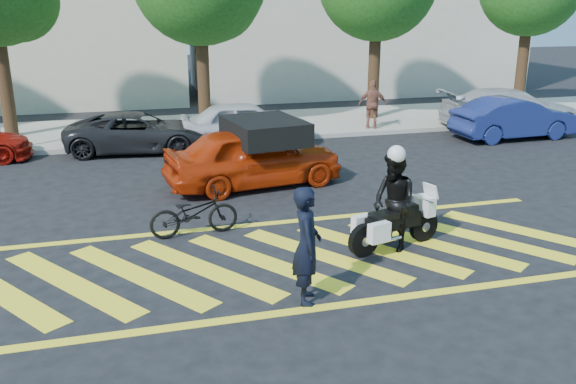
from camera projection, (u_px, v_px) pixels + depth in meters
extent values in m
plane|color=black|center=(297.00, 258.00, 11.07)|extent=(90.00, 90.00, 0.00)
cube|color=#9E998E|center=(206.00, 128.00, 22.09)|extent=(60.00, 5.00, 0.15)
cube|color=yellow|center=(71.00, 283.00, 10.09)|extent=(2.43, 3.21, 0.01)
cube|color=yellow|center=(139.00, 276.00, 10.37)|extent=(2.43, 3.21, 0.01)
cube|color=yellow|center=(204.00, 268.00, 10.64)|extent=(2.43, 3.21, 0.01)
cube|color=yellow|center=(265.00, 262.00, 10.92)|extent=(2.43, 3.21, 0.01)
cube|color=yellow|center=(323.00, 255.00, 11.20)|extent=(2.43, 3.21, 0.01)
cube|color=yellow|center=(379.00, 249.00, 11.47)|extent=(2.43, 3.21, 0.01)
cube|color=yellow|center=(431.00, 243.00, 11.75)|extent=(2.43, 3.21, 0.01)
cube|color=yellow|center=(482.00, 238.00, 12.03)|extent=(2.43, 3.21, 0.01)
cube|color=yellow|center=(530.00, 232.00, 12.30)|extent=(2.43, 3.21, 0.01)
cube|color=yellow|center=(331.00, 306.00, 9.32)|extent=(12.00, 0.20, 0.01)
cube|color=yellow|center=(272.00, 223.00, 12.82)|extent=(12.00, 0.20, 0.01)
cylinder|color=black|center=(5.00, 80.00, 19.88)|extent=(0.44, 0.44, 4.00)
cylinder|color=black|center=(203.00, 74.00, 21.52)|extent=(0.44, 0.44, 4.00)
cylinder|color=black|center=(374.00, 69.00, 23.15)|extent=(0.44, 0.44, 4.00)
cylinder|color=black|center=(522.00, 65.00, 24.79)|extent=(0.44, 0.44, 4.00)
sphere|color=#1C4713|center=(538.00, 0.00, 24.46)|extent=(2.60, 2.60, 2.60)
imported|color=black|center=(307.00, 245.00, 9.23)|extent=(0.58, 0.76, 1.86)
imported|color=black|center=(194.00, 213.00, 12.04)|extent=(1.81, 0.78, 0.92)
cylinder|color=black|center=(364.00, 240.00, 11.08)|extent=(0.63, 0.29, 0.62)
cylinder|color=silver|center=(364.00, 240.00, 11.08)|extent=(0.22, 0.19, 0.19)
cylinder|color=black|center=(424.00, 226.00, 11.79)|extent=(0.63, 0.29, 0.62)
cylinder|color=silver|center=(424.00, 226.00, 11.79)|extent=(0.22, 0.19, 0.19)
cube|color=black|center=(393.00, 222.00, 11.34)|extent=(1.19, 0.55, 0.28)
cube|color=black|center=(405.00, 210.00, 11.42)|extent=(0.48, 0.38, 0.21)
cube|color=black|center=(384.00, 215.00, 11.18)|extent=(0.58, 0.44, 0.11)
cube|color=silver|center=(425.00, 205.00, 11.66)|extent=(0.30, 0.43, 0.37)
cube|color=silver|center=(362.00, 224.00, 11.29)|extent=(0.45, 0.27, 0.35)
cube|color=silver|center=(379.00, 232.00, 10.89)|extent=(0.45, 0.27, 0.35)
imported|color=black|center=(394.00, 202.00, 11.24)|extent=(0.91, 1.05, 1.84)
imported|color=#B12908|center=(254.00, 157.00, 15.21)|extent=(4.65, 2.45, 1.51)
imported|color=black|center=(139.00, 132.00, 18.74)|extent=(4.61, 2.60, 1.22)
imported|color=silver|center=(246.00, 123.00, 19.56)|extent=(4.29, 1.91, 1.43)
imported|color=navy|center=(514.00, 118.00, 20.52)|extent=(4.28, 1.65, 1.39)
imported|color=#A0A3A7|center=(511.00, 109.00, 22.01)|extent=(5.26, 2.61, 1.47)
imported|color=#905441|center=(373.00, 104.00, 21.40)|extent=(1.07, 0.73, 1.69)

